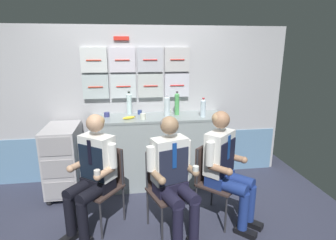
% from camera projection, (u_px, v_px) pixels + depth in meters
% --- Properties ---
extents(ground, '(4.80, 4.80, 0.04)m').
position_uv_depth(ground, '(147.00, 236.00, 2.79)').
color(ground, '#323447').
extents(galley_bulkhead, '(4.20, 0.14, 2.15)m').
position_uv_depth(galley_bulkhead, '(139.00, 105.00, 3.82)').
color(galley_bulkhead, '#B6B5BA').
rests_on(galley_bulkhead, ground).
extents(galley_counter, '(1.78, 0.53, 0.97)m').
position_uv_depth(galley_counter, '(159.00, 150.00, 3.74)').
color(galley_counter, '#95A1A2').
rests_on(galley_counter, ground).
extents(service_trolley, '(0.40, 0.65, 0.91)m').
position_uv_depth(service_trolley, '(64.00, 159.00, 3.46)').
color(service_trolley, black).
rests_on(service_trolley, ground).
extents(folding_chair_left, '(0.56, 0.56, 0.84)m').
position_uv_depth(folding_chair_left, '(104.00, 177.00, 2.90)').
color(folding_chair_left, '#2D2D33').
rests_on(folding_chair_left, ground).
extents(crew_member_left, '(0.61, 0.65, 1.23)m').
position_uv_depth(crew_member_left, '(92.00, 170.00, 2.73)').
color(crew_member_left, black).
rests_on(crew_member_left, ground).
extents(folding_chair_right, '(0.51, 0.51, 0.84)m').
position_uv_depth(folding_chair_right, '(166.00, 181.00, 2.83)').
color(folding_chair_right, '#2D2D33').
rests_on(folding_chair_right, ground).
extents(crew_member_right, '(0.52, 0.65, 1.23)m').
position_uv_depth(crew_member_right, '(173.00, 173.00, 2.65)').
color(crew_member_right, black).
rests_on(crew_member_right, ground).
extents(folding_chair_by_counter, '(0.57, 0.57, 0.84)m').
position_uv_depth(folding_chair_by_counter, '(212.00, 174.00, 2.99)').
color(folding_chair_by_counter, '#2D2D33').
rests_on(folding_chair_by_counter, ground).
extents(crew_member_by_counter, '(0.63, 0.64, 1.24)m').
position_uv_depth(crew_member_by_counter, '(226.00, 164.00, 2.85)').
color(crew_member_by_counter, black).
rests_on(crew_member_by_counter, ground).
extents(water_bottle_blue_cap, '(0.06, 0.06, 0.32)m').
position_uv_depth(water_bottle_blue_cap, '(177.00, 104.00, 3.66)').
color(water_bottle_blue_cap, '#4DA255').
rests_on(water_bottle_blue_cap, galley_counter).
extents(sparkling_bottle_green, '(0.07, 0.07, 0.26)m').
position_uv_depth(sparkling_bottle_green, '(203.00, 108.00, 3.55)').
color(sparkling_bottle_green, silver).
rests_on(sparkling_bottle_green, galley_counter).
extents(water_bottle_short, '(0.08, 0.08, 0.30)m').
position_uv_depth(water_bottle_short, '(167.00, 107.00, 3.50)').
color(water_bottle_short, silver).
rests_on(water_bottle_short, galley_counter).
extents(water_bottle_clear, '(0.07, 0.07, 0.31)m').
position_uv_depth(water_bottle_clear, '(129.00, 103.00, 3.70)').
color(water_bottle_clear, silver).
rests_on(water_bottle_clear, galley_counter).
extents(coffee_cup_white, '(0.07, 0.07, 0.06)m').
position_uv_depth(coffee_cup_white, '(107.00, 114.00, 3.58)').
color(coffee_cup_white, navy).
rests_on(coffee_cup_white, galley_counter).
extents(coffee_cup_spare, '(0.07, 0.07, 0.07)m').
position_uv_depth(coffee_cup_spare, '(143.00, 116.00, 3.45)').
color(coffee_cup_spare, silver).
rests_on(coffee_cup_spare, galley_counter).
extents(paper_cup_blue, '(0.07, 0.07, 0.06)m').
position_uv_depth(paper_cup_blue, '(169.00, 112.00, 3.73)').
color(paper_cup_blue, silver).
rests_on(paper_cup_blue, galley_counter).
extents(espresso_cup_small, '(0.06, 0.06, 0.06)m').
position_uv_depth(espresso_cup_small, '(140.00, 112.00, 3.71)').
color(espresso_cup_small, navy).
rests_on(espresso_cup_small, galley_counter).
extents(snack_banana, '(0.17, 0.10, 0.04)m').
position_uv_depth(snack_banana, '(129.00, 118.00, 3.46)').
color(snack_banana, yellow).
rests_on(snack_banana, galley_counter).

